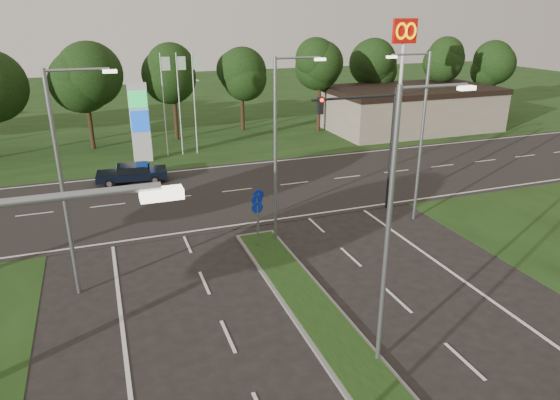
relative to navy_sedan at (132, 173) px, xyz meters
name	(u,v)px	position (x,y,z in m)	size (l,w,h in m)	color
verge_far	(159,110)	(5.21, 27.00, -0.67)	(160.00, 50.00, 0.02)	black
cross_road	(222,192)	(5.21, -4.00, -0.67)	(160.00, 12.00, 0.02)	black
commercial_building	(410,109)	(27.21, 8.00, 1.33)	(16.00, 9.00, 4.00)	gray
streetlight_median_near	(395,219)	(6.21, -22.00, 4.41)	(2.53, 0.22, 9.00)	gray
streetlight_median_far	(279,142)	(6.21, -12.00, 4.41)	(2.53, 0.22, 9.00)	gray
streetlight_left_far	(66,175)	(-3.09, -14.00, 4.41)	(2.53, 0.22, 9.00)	gray
streetlight_right_far	(419,130)	(14.01, -12.00, 4.41)	(2.53, 0.22, 9.00)	gray
traffic_signal	(372,132)	(12.40, -10.00, 3.98)	(5.10, 0.42, 7.00)	black
median_signs	(258,208)	(5.21, -11.60, 1.04)	(1.16, 1.76, 2.38)	gray
gas_pylon	(143,120)	(1.42, 5.05, 2.52)	(5.80, 1.26, 8.00)	silver
mcdonalds_sign	(404,49)	(23.21, 3.97, 7.31)	(2.20, 0.47, 10.40)	silver
treeline_far	(176,61)	(5.31, 11.93, 6.16)	(6.00, 6.00, 9.90)	black
navy_sedan	(132,173)	(0.00, 0.00, 0.00)	(4.69, 2.26, 1.25)	black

